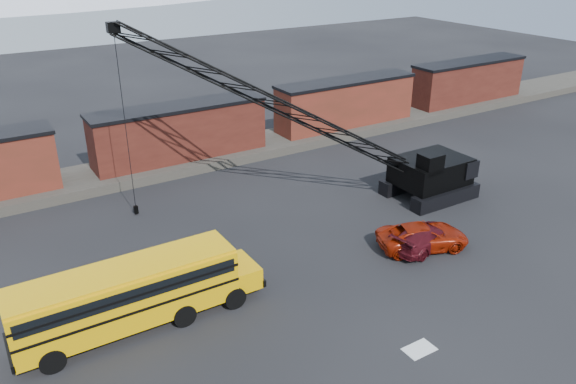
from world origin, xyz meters
name	(u,v)px	position (x,y,z in m)	size (l,w,h in m)	color
ground	(354,306)	(0.00, 0.00, 0.00)	(160.00, 160.00, 0.00)	black
gravel_berm	(182,161)	(0.00, 22.00, 0.35)	(120.00, 5.00, 0.70)	#454139
boxcar_mid	(180,132)	(0.00, 22.00, 2.76)	(13.70, 3.10, 4.17)	#501E16
boxcar_east_near	(346,102)	(16.00, 22.00, 2.76)	(13.70, 3.10, 4.17)	#4B2115
boxcar_east_far	(468,81)	(32.00, 22.00, 2.76)	(13.70, 3.10, 4.17)	#501E16
snow_patch	(419,349)	(0.50, -4.00, 0.01)	(1.40, 0.90, 0.02)	silver
school_bus	(134,293)	(-9.43, 4.15, 1.79)	(11.65, 2.65, 3.19)	#DEA204
red_pickup	(423,236)	(6.89, 2.47, 0.73)	(2.43, 5.27, 1.46)	maroon
maroon_suv	(425,236)	(7.05, 2.43, 0.71)	(1.98, 4.86, 1.41)	#450C13
crawler_crane	(277,105)	(2.49, 11.49, 7.03)	(21.51, 10.45, 12.32)	black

